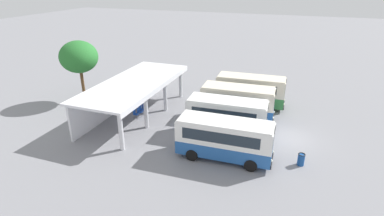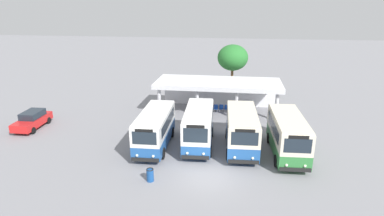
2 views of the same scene
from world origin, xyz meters
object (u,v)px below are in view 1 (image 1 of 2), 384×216
city_bus_nearest_orange (225,138)px  waiting_chair_middle_seat (142,109)px  waiting_chair_second_from_end (139,111)px  city_bus_fourth_amber (250,90)px  waiting_chair_fourth_seat (145,107)px  litter_bin_apron (301,159)px  city_bus_middle_cream (238,101)px  city_bus_second_in_row (227,116)px  waiting_chair_end_by_column (135,113)px

city_bus_nearest_orange → waiting_chair_middle_seat: 10.74m
city_bus_nearest_orange → waiting_chair_second_from_end: bearing=65.2°
city_bus_fourth_amber → waiting_chair_middle_seat: (-5.60, 9.47, -1.22)m
waiting_chair_second_from_end → waiting_chair_fourth_seat: size_ratio=1.00×
waiting_chair_middle_seat → litter_bin_apron: bearing=-104.9°
city_bus_middle_cream → city_bus_fourth_amber: (3.51, -0.56, 0.00)m
city_bus_second_in_row → waiting_chair_end_by_column: 8.87m
litter_bin_apron → waiting_chair_middle_seat: bearing=75.1°
city_bus_nearest_orange → city_bus_second_in_row: (3.51, 0.71, 0.08)m
city_bus_middle_cream → litter_bin_apron: city_bus_middle_cream is taller
waiting_chair_middle_seat → waiting_chair_fourth_seat: (0.57, -0.02, 0.00)m
waiting_chair_middle_seat → litter_bin_apron: litter_bin_apron is taller
waiting_chair_fourth_seat → city_bus_nearest_orange: bearing=-120.2°
city_bus_second_in_row → city_bus_middle_cream: size_ratio=0.98×
city_bus_middle_cream → waiting_chair_middle_seat: 9.24m
waiting_chair_second_from_end → litter_bin_apron: bearing=-102.8°
waiting_chair_fourth_seat → litter_bin_apron: bearing=-107.0°
city_bus_fourth_amber → waiting_chair_second_from_end: size_ratio=8.06×
city_bus_second_in_row → waiting_chair_end_by_column: size_ratio=7.73×
city_bus_nearest_orange → waiting_chair_end_by_column: 10.28m
city_bus_fourth_amber → waiting_chair_fourth_seat: bearing=118.0°
waiting_chair_end_by_column → waiting_chair_middle_seat: same height
waiting_chair_end_by_column → waiting_chair_fourth_seat: same height
city_bus_middle_cream → waiting_chair_end_by_column: bearing=109.9°
waiting_chair_second_from_end → waiting_chair_fourth_seat: bearing=2.7°
city_bus_middle_cream → waiting_chair_middle_seat: (-2.09, 8.92, -1.22)m
waiting_chair_end_by_column → litter_bin_apron: bearing=-100.6°
city_bus_second_in_row → waiting_chair_end_by_column: city_bus_second_in_row is taller
city_bus_nearest_orange → waiting_chair_end_by_column: (3.77, 9.49, -1.16)m
city_bus_middle_cream → waiting_chair_second_from_end: (-2.66, 8.84, -1.22)m
city_bus_nearest_orange → waiting_chair_second_from_end: size_ratio=8.09×
city_bus_middle_cream → waiting_chair_end_by_column: (-3.24, 8.93, -1.22)m
city_bus_second_in_row → litter_bin_apron: (-2.52, -6.05, -1.31)m
waiting_chair_fourth_seat → waiting_chair_second_from_end: bearing=-177.3°
city_bus_second_in_row → waiting_chair_middle_seat: city_bus_second_in_row is taller
waiting_chair_end_by_column → waiting_chair_middle_seat: 1.15m
waiting_chair_second_from_end → litter_bin_apron: 15.11m
city_bus_nearest_orange → waiting_chair_end_by_column: size_ratio=8.09×
litter_bin_apron → city_bus_middle_cream: bearing=44.4°
waiting_chair_second_from_end → waiting_chair_fourth_seat: (1.15, 0.06, 0.00)m
city_bus_middle_cream → litter_bin_apron: bearing=-135.6°
city_bus_fourth_amber → waiting_chair_second_from_end: 11.30m
waiting_chair_end_by_column → litter_bin_apron: (-2.79, -14.83, -0.07)m
city_bus_second_in_row → city_bus_fourth_amber: (7.01, -0.71, -0.02)m
city_bus_nearest_orange → city_bus_fourth_amber: bearing=0.0°
city_bus_second_in_row → litter_bin_apron: size_ratio=7.38×
city_bus_middle_cream → waiting_chair_end_by_column: city_bus_middle_cream is taller
city_bus_middle_cream → waiting_chair_fourth_seat: 9.10m
waiting_chair_second_from_end → waiting_chair_middle_seat: same height
city_bus_middle_cream → waiting_chair_end_by_column: 9.57m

